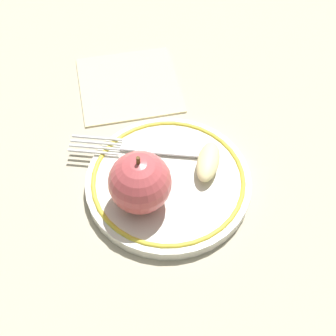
{
  "coord_description": "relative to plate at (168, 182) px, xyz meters",
  "views": [
    {
      "loc": [
        0.1,
        0.31,
        0.49
      ],
      "look_at": [
        0.0,
        -0.01,
        0.04
      ],
      "focal_mm": 50.0,
      "sensor_mm": 36.0,
      "label": 1
    }
  ],
  "objects": [
    {
      "name": "ground_plane",
      "position": [
        -0.0,
        0.01,
        -0.01
      ],
      "size": [
        2.0,
        2.0,
        0.0
      ],
      "primitive_type": "plane",
      "color": "#B1A68B"
    },
    {
      "name": "plate",
      "position": [
        0.0,
        0.0,
        0.0
      ],
      "size": [
        0.21,
        0.21,
        0.02
      ],
      "color": "silver",
      "rests_on": "ground_plane"
    },
    {
      "name": "apple_red_whole",
      "position": [
        0.04,
        0.02,
        0.05
      ],
      "size": [
        0.07,
        0.07,
        0.08
      ],
      "color": "#C14B4F",
      "rests_on": "plate"
    },
    {
      "name": "apple_slice_front",
      "position": [
        -0.05,
        -0.0,
        0.02
      ],
      "size": [
        0.06,
        0.07,
        0.02
      ],
      "primitive_type": "ellipsoid",
      "rotation": [
        0.0,
        0.0,
        4.17
      ],
      "color": "beige",
      "rests_on": "plate"
    },
    {
      "name": "fork",
      "position": [
        0.01,
        -0.05,
        0.01
      ],
      "size": [
        0.18,
        0.1,
        0.0
      ],
      "rotation": [
        0.0,
        0.0,
        5.87
      ],
      "color": "silver",
      "rests_on": "plate"
    },
    {
      "name": "napkin_folded",
      "position": [
        0.0,
        -0.19,
        -0.01
      ],
      "size": [
        0.16,
        0.16,
        0.01
      ],
      "primitive_type": "cube",
      "rotation": [
        0.0,
        0.0,
        -0.11
      ],
      "color": "beige",
      "rests_on": "ground_plane"
    }
  ]
}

